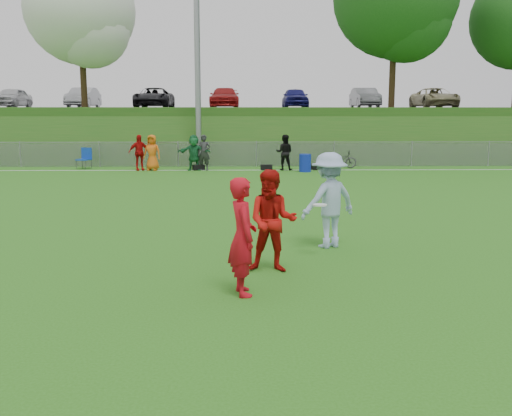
{
  "coord_description": "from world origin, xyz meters",
  "views": [
    {
      "loc": [
        -0.61,
        -9.22,
        2.6
      ],
      "look_at": [
        -0.41,
        0.5,
        1.02
      ],
      "focal_mm": 40.0,
      "sensor_mm": 36.0,
      "label": 1
    }
  ],
  "objects_px": {
    "recycling_bin": "(305,163)",
    "frisbee": "(320,205)",
    "bicycle": "(340,160)",
    "player_red_center": "(272,221)",
    "player_red_left": "(243,236)",
    "player_blue": "(329,200)"
  },
  "relations": [
    {
      "from": "player_red_left",
      "to": "frisbee",
      "type": "distance_m",
      "value": 2.6
    },
    {
      "from": "frisbee",
      "to": "recycling_bin",
      "type": "distance_m",
      "value": 16.22
    },
    {
      "from": "player_red_center",
      "to": "player_blue",
      "type": "relative_size",
      "value": 0.91
    },
    {
      "from": "player_red_center",
      "to": "bicycle",
      "type": "xyz_separation_m",
      "value": [
        4.3,
        18.9,
        -0.44
      ]
    },
    {
      "from": "frisbee",
      "to": "player_red_center",
      "type": "bearing_deg",
      "value": -133.89
    },
    {
      "from": "frisbee",
      "to": "bicycle",
      "type": "height_order",
      "value": "frisbee"
    },
    {
      "from": "player_red_center",
      "to": "recycling_bin",
      "type": "xyz_separation_m",
      "value": [
        2.36,
        17.1,
        -0.45
      ]
    },
    {
      "from": "player_red_left",
      "to": "recycling_bin",
      "type": "bearing_deg",
      "value": -21.57
    },
    {
      "from": "player_blue",
      "to": "frisbee",
      "type": "bearing_deg",
      "value": 41.71
    },
    {
      "from": "frisbee",
      "to": "bicycle",
      "type": "relative_size",
      "value": 0.17
    },
    {
      "from": "player_red_left",
      "to": "bicycle",
      "type": "height_order",
      "value": "player_red_left"
    },
    {
      "from": "player_red_left",
      "to": "player_red_center",
      "type": "height_order",
      "value": "player_red_left"
    },
    {
      "from": "player_red_left",
      "to": "frisbee",
      "type": "height_order",
      "value": "player_red_left"
    },
    {
      "from": "player_red_left",
      "to": "player_blue",
      "type": "xyz_separation_m",
      "value": [
        1.69,
        3.0,
        0.08
      ]
    },
    {
      "from": "player_red_center",
      "to": "bicycle",
      "type": "bearing_deg",
      "value": 85.0
    },
    {
      "from": "recycling_bin",
      "to": "frisbee",
      "type": "bearing_deg",
      "value": -95.1
    },
    {
      "from": "recycling_bin",
      "to": "bicycle",
      "type": "distance_m",
      "value": 2.64
    },
    {
      "from": "player_red_center",
      "to": "frisbee",
      "type": "relative_size",
      "value": 6.38
    },
    {
      "from": "player_blue",
      "to": "recycling_bin",
      "type": "relative_size",
      "value": 2.3
    },
    {
      "from": "frisbee",
      "to": "player_blue",
      "type": "bearing_deg",
      "value": 70.62
    },
    {
      "from": "player_red_center",
      "to": "recycling_bin",
      "type": "height_order",
      "value": "player_red_center"
    },
    {
      "from": "player_red_left",
      "to": "player_blue",
      "type": "distance_m",
      "value": 3.44
    }
  ]
}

